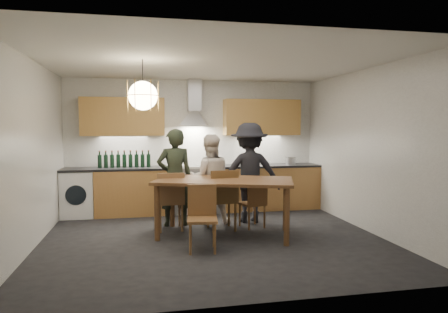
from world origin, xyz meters
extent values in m
plane|color=black|center=(0.00, 0.00, 0.00)|extent=(5.00, 5.00, 0.00)
cube|color=white|center=(0.00, 2.25, 1.30)|extent=(5.00, 0.02, 2.60)
cube|color=white|center=(0.00, -2.25, 1.30)|extent=(5.00, 0.02, 2.60)
cube|color=white|center=(-2.50, 0.00, 1.30)|extent=(0.02, 4.50, 2.60)
cube|color=white|center=(2.50, 0.00, 1.30)|extent=(0.02, 4.50, 2.60)
cube|color=silver|center=(0.00, 0.00, 2.60)|extent=(5.00, 4.50, 0.02)
cube|color=tan|center=(-1.18, 1.95, 0.43)|extent=(1.45, 0.60, 0.86)
cube|color=tan|center=(1.48, 1.95, 0.43)|extent=(2.05, 0.60, 0.86)
cube|color=white|center=(-2.20, 1.95, 0.42)|extent=(0.58, 0.58, 0.85)
cube|color=black|center=(-1.48, 1.95, 0.88)|extent=(2.05, 0.62, 0.04)
cube|color=black|center=(1.48, 1.95, 0.88)|extent=(2.05, 0.62, 0.04)
cube|color=silver|center=(0.00, 1.95, 0.40)|extent=(0.90, 0.60, 0.80)
cube|color=black|center=(0.00, 1.66, 0.38)|extent=(0.78, 0.02, 0.42)
cube|color=slate|center=(0.00, 1.95, 0.84)|extent=(0.90, 0.60, 0.08)
cube|color=silver|center=(0.00, 1.69, 0.90)|extent=(0.90, 0.08, 0.04)
cube|color=tan|center=(-1.38, 2.08, 1.86)|extent=(1.55, 0.35, 0.72)
cube|color=tan|center=(1.38, 2.08, 1.86)|extent=(1.55, 0.35, 0.72)
cube|color=silver|center=(0.00, 2.12, 2.29)|extent=(0.26, 0.22, 0.62)
cylinder|color=black|center=(-1.00, -0.10, 2.35)|extent=(0.01, 0.01, 0.50)
sphere|color=#FFE0A5|center=(-1.00, -0.10, 2.10)|extent=(0.40, 0.40, 0.40)
torus|color=gold|center=(-1.00, -0.10, 2.10)|extent=(0.43, 0.43, 0.01)
cube|color=brown|center=(0.20, 0.15, 0.85)|extent=(2.29, 1.65, 0.05)
cylinder|color=brown|center=(-0.82, 0.06, 0.41)|extent=(0.08, 0.08, 0.82)
cylinder|color=brown|center=(-0.55, 0.86, 0.41)|extent=(0.08, 0.08, 0.82)
cylinder|color=brown|center=(0.95, -0.55, 0.41)|extent=(0.08, 0.08, 0.82)
cylinder|color=brown|center=(1.23, 0.25, 0.41)|extent=(0.08, 0.08, 0.82)
cube|color=brown|center=(-0.59, 0.66, 0.46)|extent=(0.44, 0.44, 0.04)
cube|color=brown|center=(-0.59, 0.46, 0.71)|extent=(0.43, 0.06, 0.47)
cylinder|color=brown|center=(-0.43, 0.84, 0.22)|extent=(0.04, 0.04, 0.44)
cylinder|color=brown|center=(-0.42, 0.49, 0.22)|extent=(0.04, 0.04, 0.44)
cylinder|color=brown|center=(-0.77, 0.83, 0.22)|extent=(0.04, 0.04, 0.44)
cylinder|color=brown|center=(-0.76, 0.48, 0.22)|extent=(0.04, 0.04, 0.44)
cube|color=brown|center=(0.22, 0.49, 0.48)|extent=(0.48, 0.48, 0.04)
cube|color=brown|center=(0.24, 0.29, 0.74)|extent=(0.45, 0.08, 0.49)
cylinder|color=brown|center=(0.39, 0.69, 0.23)|extent=(0.04, 0.04, 0.46)
cylinder|color=brown|center=(0.42, 0.33, 0.23)|extent=(0.04, 0.04, 0.46)
cylinder|color=brown|center=(0.03, 0.66, 0.23)|extent=(0.04, 0.04, 0.46)
cylinder|color=brown|center=(0.06, 0.30, 0.23)|extent=(0.04, 0.04, 0.46)
cube|color=brown|center=(0.75, 0.55, 0.39)|extent=(0.46, 0.46, 0.04)
cube|color=brown|center=(0.80, 0.39, 0.61)|extent=(0.36, 0.14, 0.40)
cylinder|color=brown|center=(0.86, 0.73, 0.19)|extent=(0.03, 0.03, 0.38)
cylinder|color=brown|center=(0.94, 0.44, 0.19)|extent=(0.03, 0.03, 0.38)
cylinder|color=brown|center=(0.57, 0.65, 0.19)|extent=(0.03, 0.03, 0.38)
cylinder|color=brown|center=(0.65, 0.36, 0.19)|extent=(0.03, 0.03, 0.38)
cube|color=brown|center=(-0.24, -0.55, 0.43)|extent=(0.45, 0.45, 0.04)
cube|color=brown|center=(-0.22, -0.37, 0.66)|extent=(0.40, 0.09, 0.43)
cylinder|color=brown|center=(-0.42, -0.69, 0.20)|extent=(0.03, 0.03, 0.41)
cylinder|color=brown|center=(-0.38, -0.37, 0.20)|extent=(0.03, 0.03, 0.41)
cylinder|color=brown|center=(-0.11, -0.73, 0.20)|extent=(0.03, 0.03, 0.41)
cylinder|color=brown|center=(-0.06, -0.41, 0.20)|extent=(0.03, 0.03, 0.41)
imported|color=black|center=(-0.49, 0.93, 0.82)|extent=(0.62, 0.42, 1.64)
imported|color=silver|center=(0.11, 0.99, 0.77)|extent=(0.79, 0.64, 1.54)
imported|color=black|center=(0.81, 0.94, 0.87)|extent=(1.17, 0.73, 1.74)
imported|color=silver|center=(0.97, 1.86, 0.94)|extent=(0.36, 0.36, 0.08)
cylinder|color=#A9AAAD|center=(1.95, 1.92, 0.97)|extent=(0.21, 0.21, 0.14)
camera|label=1|loc=(-1.01, -5.78, 1.67)|focal=32.00mm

